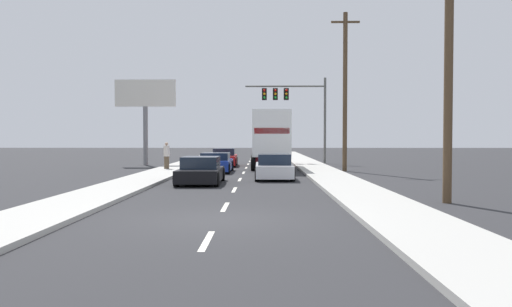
{
  "coord_description": "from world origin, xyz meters",
  "views": [
    {
      "loc": [
        1.13,
        -12.68,
        2.09
      ],
      "look_at": [
        0.8,
        13.86,
        1.27
      ],
      "focal_mm": 34.87,
      "sensor_mm": 36.0,
      "label": 1
    }
  ],
  "objects_px": {
    "car_black": "(201,171)",
    "box_truck": "(270,137)",
    "utility_pole_near": "(449,61)",
    "car_red": "(224,158)",
    "car_blue": "(216,163)",
    "car_white": "(274,167)",
    "pedestrian_near_corner": "(167,156)",
    "utility_pole_mid": "(345,90)",
    "traffic_signal_mast": "(289,100)",
    "roadside_billboard": "(145,103)"
  },
  "relations": [
    {
      "from": "roadside_billboard",
      "to": "car_black",
      "type": "bearing_deg",
      "value": -68.25
    },
    {
      "from": "car_black",
      "to": "roadside_billboard",
      "type": "relative_size",
      "value": 0.62
    },
    {
      "from": "box_truck",
      "to": "traffic_signal_mast",
      "type": "xyz_separation_m",
      "value": [
        1.68,
        7.01,
        3.06
      ]
    },
    {
      "from": "car_white",
      "to": "traffic_signal_mast",
      "type": "distance_m",
      "value": 16.33
    },
    {
      "from": "car_red",
      "to": "car_black",
      "type": "bearing_deg",
      "value": -89.94
    },
    {
      "from": "car_red",
      "to": "utility_pole_near",
      "type": "height_order",
      "value": "utility_pole_near"
    },
    {
      "from": "traffic_signal_mast",
      "to": "box_truck",
      "type": "bearing_deg",
      "value": -103.46
    },
    {
      "from": "utility_pole_mid",
      "to": "car_red",
      "type": "bearing_deg",
      "value": 145.11
    },
    {
      "from": "car_blue",
      "to": "traffic_signal_mast",
      "type": "bearing_deg",
      "value": 64.56
    },
    {
      "from": "car_black",
      "to": "car_white",
      "type": "height_order",
      "value": "car_white"
    },
    {
      "from": "car_red",
      "to": "utility_pole_mid",
      "type": "bearing_deg",
      "value": -34.89
    },
    {
      "from": "utility_pole_near",
      "to": "car_red",
      "type": "bearing_deg",
      "value": 112.63
    },
    {
      "from": "box_truck",
      "to": "traffic_signal_mast",
      "type": "bearing_deg",
      "value": 76.54
    },
    {
      "from": "car_white",
      "to": "utility_pole_mid",
      "type": "xyz_separation_m",
      "value": [
        4.64,
        5.99,
        4.55
      ]
    },
    {
      "from": "box_truck",
      "to": "utility_pole_mid",
      "type": "relative_size",
      "value": 0.92
    },
    {
      "from": "car_white",
      "to": "pedestrian_near_corner",
      "type": "height_order",
      "value": "pedestrian_near_corner"
    },
    {
      "from": "car_blue",
      "to": "traffic_signal_mast",
      "type": "distance_m",
      "value": 12.7
    },
    {
      "from": "car_blue",
      "to": "utility_pole_near",
      "type": "relative_size",
      "value": 0.47
    },
    {
      "from": "car_red",
      "to": "car_black",
      "type": "xyz_separation_m",
      "value": [
        0.02,
        -14.39,
        -0.04
      ]
    },
    {
      "from": "car_red",
      "to": "box_truck",
      "type": "relative_size",
      "value": 0.49
    },
    {
      "from": "car_red",
      "to": "car_blue",
      "type": "xyz_separation_m",
      "value": [
        -0.01,
        -6.73,
        -0.04
      ]
    },
    {
      "from": "car_blue",
      "to": "box_truck",
      "type": "distance_m",
      "value": 5.24
    },
    {
      "from": "car_red",
      "to": "car_black",
      "type": "distance_m",
      "value": 14.39
    },
    {
      "from": "car_black",
      "to": "box_truck",
      "type": "relative_size",
      "value": 0.45
    },
    {
      "from": "car_red",
      "to": "car_white",
      "type": "bearing_deg",
      "value": -73.47
    },
    {
      "from": "pedestrian_near_corner",
      "to": "car_black",
      "type": "bearing_deg",
      "value": -69.59
    },
    {
      "from": "traffic_signal_mast",
      "to": "pedestrian_near_corner",
      "type": "bearing_deg",
      "value": -131.26
    },
    {
      "from": "pedestrian_near_corner",
      "to": "box_truck",
      "type": "bearing_deg",
      "value": 20.51
    },
    {
      "from": "utility_pole_mid",
      "to": "pedestrian_near_corner",
      "type": "bearing_deg",
      "value": 179.61
    },
    {
      "from": "pedestrian_near_corner",
      "to": "car_blue",
      "type": "bearing_deg",
      "value": -19.62
    },
    {
      "from": "utility_pole_near",
      "to": "pedestrian_near_corner",
      "type": "height_order",
      "value": "utility_pole_near"
    },
    {
      "from": "car_red",
      "to": "utility_pole_mid",
      "type": "distance_m",
      "value": 10.86
    },
    {
      "from": "utility_pole_mid",
      "to": "roadside_billboard",
      "type": "bearing_deg",
      "value": 154.49
    },
    {
      "from": "car_black",
      "to": "utility_pole_near",
      "type": "xyz_separation_m",
      "value": [
        8.8,
        -6.77,
        3.99
      ]
    },
    {
      "from": "car_white",
      "to": "pedestrian_near_corner",
      "type": "relative_size",
      "value": 2.67
    },
    {
      "from": "car_blue",
      "to": "traffic_signal_mast",
      "type": "relative_size",
      "value": 0.58
    },
    {
      "from": "pedestrian_near_corner",
      "to": "utility_pole_near",
      "type": "bearing_deg",
      "value": -52.22
    },
    {
      "from": "traffic_signal_mast",
      "to": "roadside_billboard",
      "type": "xyz_separation_m",
      "value": [
        -11.26,
        -2.76,
        -0.44
      ]
    },
    {
      "from": "car_red",
      "to": "car_blue",
      "type": "distance_m",
      "value": 6.73
    },
    {
      "from": "traffic_signal_mast",
      "to": "utility_pole_mid",
      "type": "distance_m",
      "value": 10.04
    },
    {
      "from": "car_red",
      "to": "utility_pole_mid",
      "type": "xyz_separation_m",
      "value": [
        8.09,
        -5.64,
        4.54
      ]
    },
    {
      "from": "car_black",
      "to": "utility_pole_mid",
      "type": "distance_m",
      "value": 12.76
    },
    {
      "from": "car_white",
      "to": "utility_pole_mid",
      "type": "height_order",
      "value": "utility_pole_mid"
    },
    {
      "from": "car_blue",
      "to": "car_red",
      "type": "bearing_deg",
      "value": 89.93
    },
    {
      "from": "box_truck",
      "to": "utility_pole_near",
      "type": "xyz_separation_m",
      "value": [
        5.44,
        -18.08,
        2.36
      ]
    },
    {
      "from": "car_black",
      "to": "car_white",
      "type": "relative_size",
      "value": 0.91
    },
    {
      "from": "car_black",
      "to": "pedestrian_near_corner",
      "type": "bearing_deg",
      "value": 110.41
    },
    {
      "from": "traffic_signal_mast",
      "to": "utility_pole_mid",
      "type": "relative_size",
      "value": 0.71
    },
    {
      "from": "car_white",
      "to": "pedestrian_near_corner",
      "type": "bearing_deg",
      "value": 137.92
    },
    {
      "from": "box_truck",
      "to": "pedestrian_near_corner",
      "type": "bearing_deg",
      "value": -159.49
    }
  ]
}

